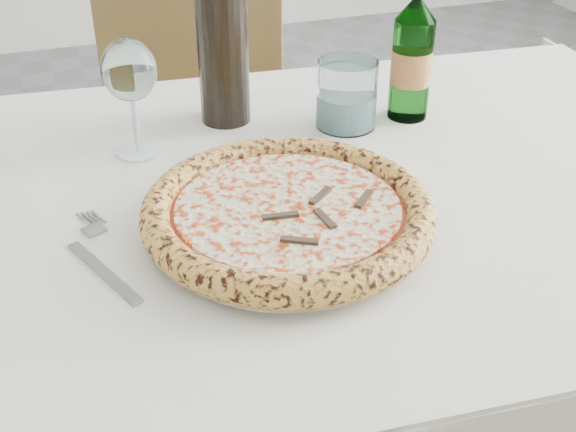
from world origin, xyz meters
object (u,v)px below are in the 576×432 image
pizza (288,211)px  dining_table (263,252)px  beer_bottle (412,58)px  wine_bottle (222,36)px  wine_glass (129,73)px  plate (288,224)px  tumbler (346,99)px  chair_far (187,115)px

pizza → dining_table: bearing=90.0°
beer_bottle → wine_bottle: (-0.26, 0.08, 0.04)m
dining_table → wine_glass: bearing=130.0°
dining_table → beer_bottle: 0.36m
plate → wine_bottle: size_ratio=0.98×
dining_table → pizza: pizza is taller
plate → tumbler: 0.30m
pizza → chair_far: bearing=86.2°
tumbler → dining_table: bearing=-141.2°
chair_far → wine_glass: bearing=-107.1°
pizza → tumbler: bearing=54.0°
pizza → wine_bottle: bearing=87.4°
plate → wine_glass: bearing=116.8°
plate → tumbler: bearing=54.0°
beer_bottle → wine_bottle: wine_bottle is taller
tumbler → chair_far: bearing=100.9°
plate → wine_bottle: bearing=87.4°
chair_far → pizza: chair_far is taller
plate → wine_glass: 0.30m
dining_table → wine_bottle: size_ratio=4.76×
dining_table → chair_far: (0.06, 0.75, -0.13)m
wine_bottle → tumbler: bearing=-26.2°
chair_far → wine_bottle: (-0.04, -0.53, 0.35)m
dining_table → wine_glass: (-0.13, 0.15, 0.21)m
chair_far → dining_table: bearing=-94.3°
pizza → plate: bearing=-32.0°
wine_glass → pizza: bearing=-63.2°
pizza → tumbler: (0.17, 0.24, 0.02)m
wine_glass → tumbler: wine_glass is taller
chair_far → pizza: (-0.06, -0.85, 0.25)m
chair_far → pizza: size_ratio=2.82×
beer_bottle → wine_bottle: 0.27m
wine_bottle → wine_glass: bearing=-154.7°
plate → wine_bottle: wine_bottle is taller
dining_table → plate: bearing=-90.0°
chair_far → wine_bottle: bearing=-94.5°
chair_far → beer_bottle: bearing=-70.4°
dining_table → tumbler: 0.26m
plate → pizza: pizza is taller
dining_table → plate: (-0.00, -0.10, 0.10)m
dining_table → wine_bottle: (0.01, 0.22, 0.22)m
dining_table → beer_bottle: beer_bottle is taller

